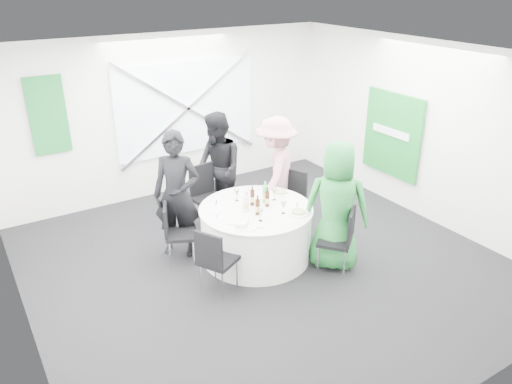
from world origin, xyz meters
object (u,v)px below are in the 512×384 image
person_woman_green (336,206)px  chair_front_right (342,236)px  chair_back (207,192)px  person_man_back (218,169)px  banquet_table (256,233)px  green_water_bottle (265,194)px  person_woman_pink (276,172)px  chair_back_right (291,196)px  chair_back_left (175,229)px  clear_water_bottle (246,204)px  person_man_back_left (177,195)px  chair_front_left (214,257)px

person_woman_green → chair_front_right: bearing=121.3°
chair_back → person_man_back: person_man_back is taller
banquet_table → green_water_bottle: green_water_bottle is taller
green_water_bottle → chair_back: bearing=108.4°
person_woman_pink → green_water_bottle: size_ratio=5.55×
chair_back_right → chair_back: bearing=-150.5°
person_man_back → chair_back_left: bearing=-50.3°
person_woman_pink → clear_water_bottle: (-0.99, -0.74, 0.00)m
chair_back → green_water_bottle: 1.19m
person_woman_pink → green_water_bottle: (-0.61, -0.63, 0.01)m
green_water_bottle → banquet_table: bearing=-155.9°
banquet_table → chair_back_left: chair_back_left is taller
chair_back_right → banquet_table: bearing=-90.0°
chair_back_left → banquet_table: bearing=-90.0°
person_woman_pink → clear_water_bottle: size_ratio=5.94×
person_woman_pink → person_man_back: bearing=-78.0°
person_man_back_left → person_woman_pink: (1.67, 0.04, -0.03)m
chair_front_left → clear_water_bottle: clear_water_bottle is taller
chair_back → chair_back_left: chair_back is taller
chair_back_left → clear_water_bottle: 1.04m
person_man_back → person_woman_pink: (0.73, -0.54, -0.02)m
person_woman_pink → person_woman_green: size_ratio=0.98×
banquet_table → person_man_back: person_man_back is taller
person_man_back_left → green_water_bottle: (1.06, -0.59, -0.02)m
chair_front_right → green_water_bottle: bearing=-101.1°
green_water_bottle → chair_back_left: bearing=162.7°
person_man_back_left → person_woman_green: bearing=-2.2°
chair_back → person_man_back_left: bearing=-151.7°
banquet_table → green_water_bottle: 0.55m
chair_back_left → person_woman_pink: size_ratio=0.50×
chair_back → person_man_back: 0.39m
clear_water_bottle → chair_back_right: bearing=22.8°
chair_back_left → green_water_bottle: (1.22, -0.38, 0.38)m
person_woman_green → person_woman_pink: bearing=-48.1°
person_woman_pink → banquet_table: bearing=0.0°
banquet_table → chair_front_left: 1.04m
chair_front_right → chair_front_left: bearing=-53.9°
person_man_back_left → person_woman_green: size_ratio=1.02×
chair_back → chair_front_right: (0.90, -2.10, -0.05)m
person_woman_green → person_man_back_left: bearing=2.2°
chair_back → person_man_back_left: 0.91m
chair_front_right → person_woman_green: (0.04, 0.18, 0.35)m
chair_back_left → green_water_bottle: 1.33m
clear_water_bottle → chair_back: bearing=89.2°
person_man_back → green_water_bottle: person_man_back is taller
chair_back_left → person_man_back_left: 0.48m
chair_front_left → chair_back: bearing=-52.3°
person_woman_green → chair_back_left: bearing=9.2°
chair_back_left → chair_back: bearing=-25.0°
chair_back → clear_water_bottle: bearing=-98.2°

